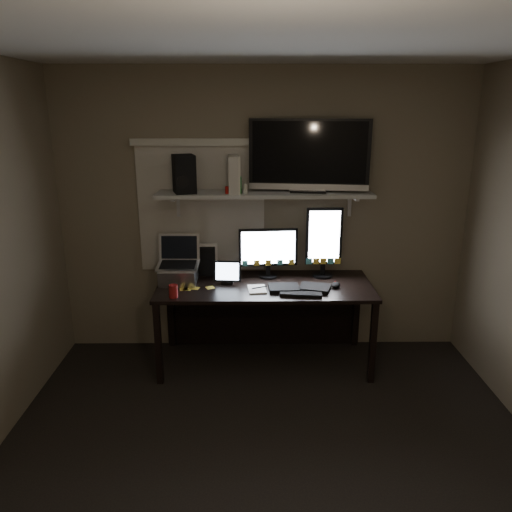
{
  "coord_description": "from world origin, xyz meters",
  "views": [
    {
      "loc": [
        -0.12,
        -2.52,
        2.18
      ],
      "look_at": [
        -0.08,
        1.25,
        1.03
      ],
      "focal_mm": 35.0,
      "sensor_mm": 36.0,
      "label": 1
    }
  ],
  "objects_px": {
    "laptop": "(178,261)",
    "game_console": "(234,174)",
    "tablet": "(227,272)",
    "tv": "(309,156)",
    "mouse": "(336,285)",
    "cup": "(173,291)",
    "speaker": "(184,174)",
    "monitor_landscape": "(268,253)",
    "monitor_portrait": "(324,242)",
    "keyboard": "(299,288)",
    "desk": "(264,298)"
  },
  "relations": [
    {
      "from": "mouse",
      "to": "keyboard",
      "type": "bearing_deg",
      "value": -150.0
    },
    {
      "from": "monitor_landscape",
      "to": "monitor_portrait",
      "type": "relative_size",
      "value": 0.81
    },
    {
      "from": "desk",
      "to": "monitor_portrait",
      "type": "xyz_separation_m",
      "value": [
        0.51,
        0.08,
        0.49
      ]
    },
    {
      "from": "monitor_portrait",
      "to": "mouse",
      "type": "relative_size",
      "value": 5.77
    },
    {
      "from": "monitor_portrait",
      "to": "keyboard",
      "type": "relative_size",
      "value": 1.23
    },
    {
      "from": "desk",
      "to": "speaker",
      "type": "height_order",
      "value": "speaker"
    },
    {
      "from": "laptop",
      "to": "tv",
      "type": "height_order",
      "value": "tv"
    },
    {
      "from": "game_console",
      "to": "speaker",
      "type": "xyz_separation_m",
      "value": [
        -0.41,
        -0.0,
        0.0
      ]
    },
    {
      "from": "speaker",
      "to": "mouse",
      "type": "bearing_deg",
      "value": -27.56
    },
    {
      "from": "monitor_portrait",
      "to": "desk",
      "type": "bearing_deg",
      "value": -172.62
    },
    {
      "from": "desk",
      "to": "monitor_portrait",
      "type": "distance_m",
      "value": 0.71
    },
    {
      "from": "cup",
      "to": "speaker",
      "type": "bearing_deg",
      "value": 82.52
    },
    {
      "from": "cup",
      "to": "game_console",
      "type": "relative_size",
      "value": 0.34
    },
    {
      "from": "cup",
      "to": "speaker",
      "type": "height_order",
      "value": "speaker"
    },
    {
      "from": "desk",
      "to": "monitor_portrait",
      "type": "bearing_deg",
      "value": 8.79
    },
    {
      "from": "mouse",
      "to": "monitor_landscape",
      "type": "bearing_deg",
      "value": 174.18
    },
    {
      "from": "keyboard",
      "to": "cup",
      "type": "relative_size",
      "value": 4.93
    },
    {
      "from": "monitor_portrait",
      "to": "mouse",
      "type": "bearing_deg",
      "value": -76.44
    },
    {
      "from": "desk",
      "to": "cup",
      "type": "bearing_deg",
      "value": -150.53
    },
    {
      "from": "monitor_landscape",
      "to": "tablet",
      "type": "height_order",
      "value": "monitor_landscape"
    },
    {
      "from": "monitor_portrait",
      "to": "laptop",
      "type": "relative_size",
      "value": 1.6
    },
    {
      "from": "monitor_landscape",
      "to": "desk",
      "type": "bearing_deg",
      "value": -120.73
    },
    {
      "from": "laptop",
      "to": "desk",
      "type": "bearing_deg",
      "value": 7.6
    },
    {
      "from": "mouse",
      "to": "speaker",
      "type": "height_order",
      "value": "speaker"
    },
    {
      "from": "cup",
      "to": "speaker",
      "type": "xyz_separation_m",
      "value": [
        0.06,
        0.46,
        0.85
      ]
    },
    {
      "from": "mouse",
      "to": "game_console",
      "type": "distance_m",
      "value": 1.24
    },
    {
      "from": "keyboard",
      "to": "game_console",
      "type": "relative_size",
      "value": 1.67
    },
    {
      "from": "tablet",
      "to": "speaker",
      "type": "relative_size",
      "value": 0.75
    },
    {
      "from": "game_console",
      "to": "tablet",
      "type": "bearing_deg",
      "value": -118.23
    },
    {
      "from": "keyboard",
      "to": "mouse",
      "type": "xyz_separation_m",
      "value": [
        0.31,
        0.06,
        0.0
      ]
    },
    {
      "from": "tablet",
      "to": "tv",
      "type": "relative_size",
      "value": 0.23
    },
    {
      "from": "mouse",
      "to": "tv",
      "type": "relative_size",
      "value": 0.11
    },
    {
      "from": "keyboard",
      "to": "monitor_portrait",
      "type": "bearing_deg",
      "value": 61.95
    },
    {
      "from": "tablet",
      "to": "tv",
      "type": "distance_m",
      "value": 1.18
    },
    {
      "from": "monitor_portrait",
      "to": "tablet",
      "type": "xyz_separation_m",
      "value": [
        -0.83,
        -0.18,
        -0.21
      ]
    },
    {
      "from": "laptop",
      "to": "game_console",
      "type": "relative_size",
      "value": 1.29
    },
    {
      "from": "desk",
      "to": "tablet",
      "type": "xyz_separation_m",
      "value": [
        -0.32,
        -0.1,
        0.28
      ]
    },
    {
      "from": "tv",
      "to": "mouse",
      "type": "bearing_deg",
      "value": -44.14
    },
    {
      "from": "monitor_landscape",
      "to": "tablet",
      "type": "bearing_deg",
      "value": -158.29
    },
    {
      "from": "desk",
      "to": "mouse",
      "type": "bearing_deg",
      "value": -18.41
    },
    {
      "from": "laptop",
      "to": "game_console",
      "type": "distance_m",
      "value": 0.86
    },
    {
      "from": "game_console",
      "to": "speaker",
      "type": "relative_size",
      "value": 0.98
    },
    {
      "from": "monitor_portrait",
      "to": "laptop",
      "type": "height_order",
      "value": "monitor_portrait"
    },
    {
      "from": "monitor_portrait",
      "to": "keyboard",
      "type": "height_order",
      "value": "monitor_portrait"
    },
    {
      "from": "mouse",
      "to": "cup",
      "type": "relative_size",
      "value": 1.05
    },
    {
      "from": "tablet",
      "to": "cup",
      "type": "xyz_separation_m",
      "value": [
        -0.41,
        -0.31,
        -0.05
      ]
    },
    {
      "from": "monitor_landscape",
      "to": "speaker",
      "type": "height_order",
      "value": "speaker"
    },
    {
      "from": "monitor_portrait",
      "to": "tablet",
      "type": "relative_size",
      "value": 2.7
    },
    {
      "from": "tablet",
      "to": "laptop",
      "type": "height_order",
      "value": "laptop"
    },
    {
      "from": "monitor_landscape",
      "to": "mouse",
      "type": "height_order",
      "value": "monitor_landscape"
    }
  ]
}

